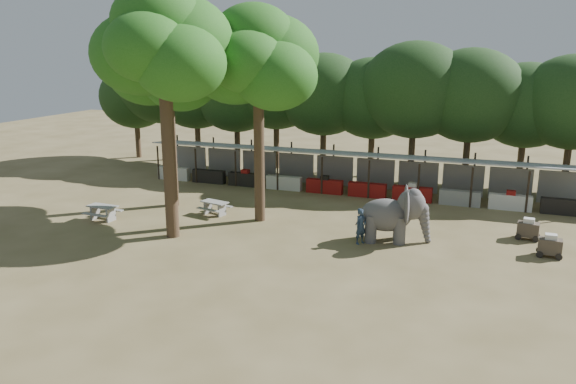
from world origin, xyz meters
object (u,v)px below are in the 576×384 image
(elephant, at_px, (394,215))
(cart_front, at_px, (550,246))
(handler, at_px, (361,226))
(yard_tree_center, at_px, (163,46))
(yard_tree_back, at_px, (257,59))
(yard_tree_left, at_px, (167,65))
(cart_back, at_px, (528,229))
(picnic_table_near, at_px, (103,211))
(picnic_table_far, at_px, (215,206))

(elephant, xyz_separation_m, cart_front, (6.94, 0.29, -0.81))
(cart_front, bearing_deg, handler, -168.87)
(yard_tree_center, distance_m, cart_front, 19.80)
(yard_tree_back, bearing_deg, yard_tree_left, 170.54)
(cart_back, bearing_deg, cart_front, -63.79)
(elephant, bearing_deg, picnic_table_near, 176.89)
(cart_front, relative_size, cart_back, 0.96)
(handler, bearing_deg, picnic_table_near, 127.86)
(elephant, relative_size, cart_back, 3.07)
(yard_tree_left, xyz_separation_m, yard_tree_center, (3.00, -5.00, 1.01))
(yard_tree_back, bearing_deg, elephant, -8.22)
(yard_tree_back, relative_size, cart_back, 9.75)
(elephant, distance_m, picnic_table_near, 15.61)
(picnic_table_far, relative_size, cart_front, 1.62)
(picnic_table_far, bearing_deg, handler, 0.67)
(handler, xyz_separation_m, picnic_table_far, (-8.80, 1.91, -0.37))
(yard_tree_left, distance_m, cart_back, 21.13)
(yard_tree_center, height_order, cart_front, yard_tree_center)
(picnic_table_near, bearing_deg, picnic_table_far, 33.78)
(yard_tree_center, distance_m, elephant, 13.49)
(yard_tree_center, height_order, handler, yard_tree_center)
(picnic_table_far, height_order, cart_back, cart_back)
(yard_tree_back, relative_size, picnic_table_far, 6.29)
(cart_back, bearing_deg, yard_tree_center, -155.59)
(yard_tree_back, height_order, elephant, yard_tree_back)
(cart_front, bearing_deg, picnic_table_far, -179.45)
(picnic_table_far, bearing_deg, yard_tree_left, 174.53)
(picnic_table_near, height_order, cart_front, cart_front)
(yard_tree_left, height_order, picnic_table_near, yard_tree_left)
(elephant, xyz_separation_m, cart_back, (6.13, 2.54, -0.81))
(yard_tree_left, bearing_deg, handler, -13.95)
(picnic_table_near, distance_m, cart_front, 22.51)
(picnic_table_near, relative_size, picnic_table_far, 0.96)
(yard_tree_left, xyz_separation_m, handler, (12.14, -3.02, -7.33))
(yard_tree_back, height_order, cart_back, yard_tree_back)
(elephant, bearing_deg, yard_tree_left, 160.55)
(yard_tree_center, bearing_deg, picnic_table_near, 170.09)
(yard_tree_center, bearing_deg, yard_tree_left, 120.96)
(yard_tree_center, xyz_separation_m, elephant, (10.56, 2.91, -7.88))
(yard_tree_back, height_order, handler, yard_tree_back)
(yard_tree_center, distance_m, cart_back, 19.58)
(yard_tree_center, relative_size, picnic_table_near, 6.95)
(yard_tree_left, relative_size, picnic_table_near, 6.36)
(yard_tree_center, relative_size, cart_back, 10.33)
(yard_tree_back, xyz_separation_m, cart_front, (14.50, -0.80, -8.02))
(yard_tree_back, distance_m, picnic_table_far, 8.47)
(yard_tree_left, height_order, cart_back, yard_tree_left)
(yard_tree_left, xyz_separation_m, yard_tree_back, (6.00, -1.00, 0.34))
(handler, relative_size, picnic_table_near, 1.00)
(yard_tree_left, distance_m, handler, 14.50)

